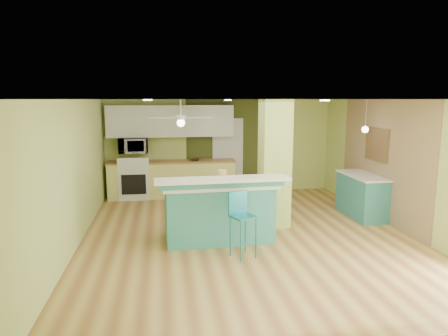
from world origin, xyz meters
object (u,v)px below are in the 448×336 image
(peninsula, at_px, (219,209))
(fruit_bowl, at_px, (194,159))
(bar_stool, at_px, (241,214))
(side_counter, at_px, (361,195))
(canister, at_px, (222,174))

(peninsula, distance_m, fruit_bowl, 3.32)
(bar_stool, relative_size, fruit_bowl, 3.88)
(side_counter, distance_m, canister, 3.29)
(bar_stool, xyz_separation_m, fruit_bowl, (-0.41, 4.12, 0.27))
(bar_stool, distance_m, side_counter, 3.52)
(fruit_bowl, height_order, canister, canister)
(peninsula, xyz_separation_m, bar_stool, (0.24, -0.83, 0.15))
(bar_stool, distance_m, canister, 1.21)
(side_counter, xyz_separation_m, fruit_bowl, (-3.42, 2.31, 0.52))
(bar_stool, height_order, fruit_bowl, bar_stool)
(peninsula, height_order, side_counter, peninsula)
(bar_stool, bearing_deg, canister, 73.86)
(fruit_bowl, bearing_deg, canister, -84.77)
(bar_stool, bearing_deg, fruit_bowl, 72.63)
(peninsula, bearing_deg, canister, 68.20)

